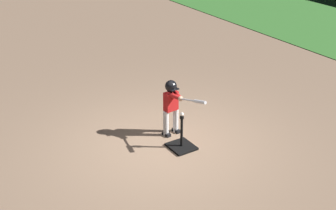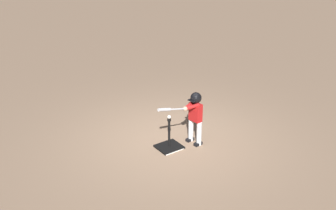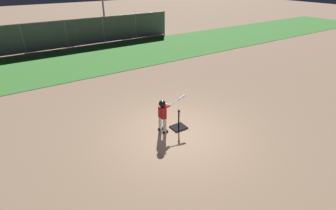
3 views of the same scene
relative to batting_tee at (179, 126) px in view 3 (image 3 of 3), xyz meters
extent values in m
plane|color=#93755B|center=(-0.25, -0.27, -0.08)|extent=(90.00, 90.00, 0.00)
cube|color=#3D7F33|center=(-0.25, 9.31, -0.07)|extent=(56.00, 6.16, 0.02)
cylinder|color=#9E9EA3|center=(-2.93, 12.95, 0.87)|extent=(0.08, 0.08, 1.90)
cylinder|color=#9E9EA3|center=(-0.25, 12.95, 0.87)|extent=(0.08, 0.08, 1.90)
cylinder|color=#9E9EA3|center=(2.43, 12.95, 0.87)|extent=(0.08, 0.08, 1.90)
cylinder|color=#9E9EA3|center=(5.11, 12.95, 0.87)|extent=(0.08, 0.08, 1.90)
cylinder|color=#9E9EA3|center=(7.79, 12.95, 0.87)|extent=(0.08, 0.08, 1.90)
cube|color=slate|center=(-0.25, 12.95, 0.87)|extent=(16.08, 0.02, 1.82)
cylinder|color=#9E9EA3|center=(-0.25, 12.95, 1.78)|extent=(16.08, 0.04, 0.04)
cube|color=white|center=(0.01, 0.01, -0.07)|extent=(0.45, 0.45, 0.02)
cube|color=black|center=(0.00, 0.00, -0.06)|extent=(0.49, 0.44, 0.04)
cylinder|color=black|center=(0.00, 0.00, 0.25)|extent=(0.05, 0.05, 0.57)
cylinder|color=black|center=(0.00, 0.00, 0.56)|extent=(0.08, 0.08, 0.05)
cylinder|color=silver|center=(-0.57, 0.25, 0.18)|extent=(0.12, 0.12, 0.51)
cube|color=black|center=(-0.56, 0.25, -0.05)|extent=(0.19, 0.11, 0.06)
cylinder|color=silver|center=(-0.55, 0.01, 0.18)|extent=(0.12, 0.12, 0.51)
cube|color=black|center=(-0.53, 0.01, -0.05)|extent=(0.19, 0.11, 0.06)
cube|color=red|center=(-0.56, 0.13, 0.63)|extent=(0.17, 0.28, 0.38)
sphere|color=tan|center=(-0.56, 0.13, 0.93)|extent=(0.19, 0.19, 0.19)
sphere|color=black|center=(-0.56, 0.13, 0.94)|extent=(0.23, 0.23, 0.23)
cube|color=black|center=(-0.47, 0.14, 0.91)|extent=(0.13, 0.18, 0.01)
cylinder|color=red|center=(-0.43, 0.18, 0.80)|extent=(0.31, 0.14, 0.11)
cylinder|color=red|center=(-0.42, 0.10, 0.80)|extent=(0.31, 0.19, 0.11)
sphere|color=tan|center=(-0.28, 0.16, 0.78)|extent=(0.10, 0.10, 0.10)
cylinder|color=silver|center=(0.05, 0.19, 0.87)|extent=(0.67, 0.10, 0.20)
cylinder|color=silver|center=(0.26, 0.21, 0.92)|extent=(0.30, 0.09, 0.13)
cylinder|color=black|center=(-0.30, 0.15, 0.78)|extent=(0.03, 0.05, 0.05)
sphere|color=white|center=(0.00, 0.00, 0.62)|extent=(0.07, 0.07, 0.07)
cube|color=#93969E|center=(-0.63, 15.18, 0.26)|extent=(2.97, 0.62, 0.04)
cube|color=#93969E|center=(-0.60, 15.45, -0.04)|extent=(2.98, 0.68, 0.04)
cube|color=#93969E|center=(-0.73, 14.49, 0.60)|extent=(2.97, 0.62, 0.04)
cube|color=#93969E|center=(-0.69, 14.77, 0.30)|extent=(2.98, 0.68, 0.04)
cube|color=#93969E|center=(-0.82, 13.81, 0.94)|extent=(2.97, 0.62, 0.04)
cube|color=#93969E|center=(-0.78, 14.08, 0.64)|extent=(2.98, 0.68, 0.04)
cube|color=#93969E|center=(-0.92, 13.13, 1.28)|extent=(2.97, 0.62, 0.04)
cube|color=#93969E|center=(-0.88, 13.40, 0.98)|extent=(2.98, 0.68, 0.04)
cylinder|color=#93969E|center=(0.76, 15.26, 0.10)|extent=(0.06, 0.06, 0.36)
cylinder|color=#93969E|center=(0.44, 12.94, 0.61)|extent=(0.06, 0.06, 1.37)
cylinder|color=#93969E|center=(0.60, 14.10, 0.79)|extent=(0.37, 2.35, 1.06)
cylinder|color=#93969E|center=(-1.95, 15.64, 0.10)|extent=(0.06, 0.06, 0.36)
cylinder|color=#93969E|center=(-2.27, 13.31, 0.61)|extent=(0.06, 0.06, 1.37)
cylinder|color=#93969E|center=(-2.11, 14.47, 0.79)|extent=(0.37, 2.35, 1.06)
cube|color=#93969E|center=(6.18, 15.41, 0.21)|extent=(3.70, 0.71, 0.04)
cube|color=#93969E|center=(6.15, 15.65, -0.04)|extent=(3.71, 0.77, 0.04)
cube|color=#93969E|center=(6.26, 14.79, 0.49)|extent=(3.70, 0.71, 0.04)
cube|color=#93969E|center=(6.23, 15.04, 0.25)|extent=(3.71, 0.77, 0.04)
cube|color=#93969E|center=(6.34, 14.18, 0.78)|extent=(3.70, 0.71, 0.04)
cube|color=#93969E|center=(6.31, 14.43, 0.53)|extent=(3.71, 0.77, 0.04)
cube|color=#93969E|center=(6.43, 13.57, 1.06)|extent=(3.70, 0.71, 0.04)
cube|color=#93969E|center=(6.39, 13.81, 0.82)|extent=(3.71, 0.77, 0.04)
cylinder|color=#93969E|center=(7.83, 15.88, 0.08)|extent=(0.06, 0.06, 0.30)
cylinder|color=#93969E|center=(8.11, 13.79, 0.50)|extent=(0.06, 0.06, 1.16)
cylinder|color=#93969E|center=(7.97, 14.84, 0.65)|extent=(0.33, 2.10, 0.90)
cylinder|color=#93969E|center=(4.46, 15.42, 0.08)|extent=(0.06, 0.06, 0.30)
cylinder|color=#93969E|center=(4.74, 13.34, 0.50)|extent=(0.06, 0.06, 1.16)
cylinder|color=#93969E|center=(4.60, 14.38, 0.65)|extent=(0.33, 2.10, 0.90)
camera|label=1|loc=(6.20, -4.27, 4.44)|focal=50.00mm
camera|label=2|loc=(4.02, 5.76, 3.92)|focal=42.00mm
camera|label=3|loc=(-4.49, -6.12, 4.62)|focal=28.00mm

